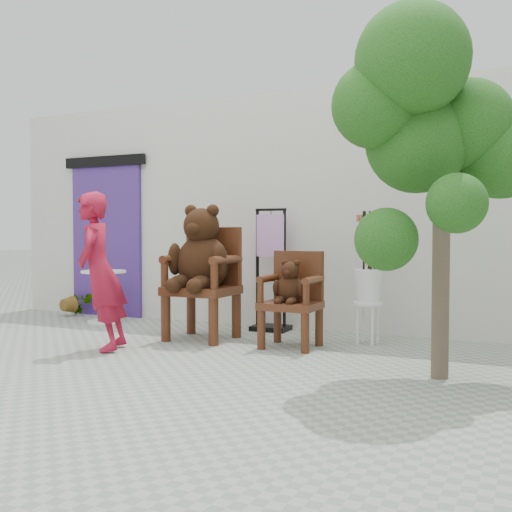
# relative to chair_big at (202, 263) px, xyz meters

# --- Properties ---
(ground_plane) EXTENTS (60.00, 60.00, 0.00)m
(ground_plane) POSITION_rel_chair_big_xyz_m (0.75, -1.47, -0.87)
(ground_plane) COLOR gray
(ground_plane) RESTS_ON ground
(back_wall) EXTENTS (9.00, 1.00, 3.00)m
(back_wall) POSITION_rel_chair_big_xyz_m (0.75, 1.63, 0.63)
(back_wall) COLOR silver
(back_wall) RESTS_ON ground
(doorway) EXTENTS (1.40, 0.11, 2.33)m
(doorway) POSITION_rel_chair_big_xyz_m (-2.25, 1.11, 0.29)
(doorway) COLOR #432776
(doorway) RESTS_ON ground
(chair_big) EXTENTS (0.73, 0.81, 1.54)m
(chair_big) POSITION_rel_chair_big_xyz_m (0.00, 0.00, 0.00)
(chair_big) COLOR #3C1B0D
(chair_big) RESTS_ON ground
(chair_small) EXTENTS (0.58, 0.53, 1.02)m
(chair_small) POSITION_rel_chair_big_xyz_m (1.10, 0.00, -0.29)
(chair_small) COLOR #3C1B0D
(chair_small) RESTS_ON ground
(person) EXTENTS (0.59, 0.70, 1.63)m
(person) POSITION_rel_chair_big_xyz_m (-0.63, -1.01, -0.06)
(person) COLOR maroon
(person) RESTS_ON ground
(cafe_table) EXTENTS (0.60, 0.60, 0.70)m
(cafe_table) POSITION_rel_chair_big_xyz_m (-1.84, 0.53, -0.43)
(cafe_table) COLOR white
(cafe_table) RESTS_ON ground
(display_stand) EXTENTS (0.46, 0.37, 1.51)m
(display_stand) POSITION_rel_chair_big_xyz_m (0.47, 0.88, -0.29)
(display_stand) COLOR black
(display_stand) RESTS_ON ground
(stool_bucket) EXTENTS (0.32, 0.32, 1.45)m
(stool_bucket) POSITION_rel_chair_big_xyz_m (1.78, 0.53, -0.23)
(stool_bucket) COLOR white
(stool_bucket) RESTS_ON ground
(tree) EXTENTS (1.66, 1.47, 3.04)m
(tree) POSITION_rel_chair_big_xyz_m (2.60, -0.73, 1.29)
(tree) COLOR #46392A
(tree) RESTS_ON ground
(potted_plant) EXTENTS (0.43, 0.39, 0.42)m
(potted_plant) POSITION_rel_chair_big_xyz_m (-2.65, 0.88, -0.66)
(potted_plant) COLOR #143F11
(potted_plant) RESTS_ON ground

